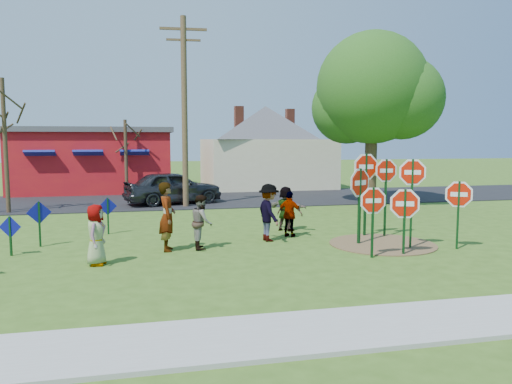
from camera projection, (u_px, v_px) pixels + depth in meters
ground at (231, 245)px, 15.12m from camera, size 120.00×120.00×0.00m
sidewalk at (306, 332)px, 8.13m from camera, size 22.00×1.80×0.08m
road at (194, 200)px, 26.28m from camera, size 120.00×7.50×0.04m
dirt_patch at (382, 244)px, 15.14m from camera, size 3.20×3.20×0.03m
red_building at (95, 159)px, 31.17m from camera, size 9.40×7.69×3.90m
cream_house at (265, 143)px, 33.48m from camera, size 9.40×9.40×6.50m
stop_sign_a at (373, 207)px, 13.30m from camera, size 0.98×0.07×2.04m
stop_sign_b at (366, 174)px, 16.25m from camera, size 1.17×0.09×2.88m
stop_sign_c at (412, 183)px, 14.39m from camera, size 0.99×0.39×2.76m
stop_sign_d at (386, 178)px, 16.16m from camera, size 1.03×0.07×2.69m
stop_sign_e at (405, 208)px, 13.66m from camera, size 1.07×0.36×1.98m
stop_sign_f at (459, 199)px, 14.37m from camera, size 0.92×0.52×2.12m
stop_sign_g at (360, 189)px, 15.00m from camera, size 1.07×0.57×2.48m
blue_diamond_b at (10, 231)px, 13.61m from camera, size 0.60×0.16×1.11m
blue_diamond_c at (39, 218)px, 14.75m from camera, size 0.68×0.21×1.37m
blue_diamond_d at (108, 211)px, 16.73m from camera, size 0.60×0.15×1.25m
person_a at (96, 235)px, 12.59m from camera, size 0.63×0.84×1.55m
person_b at (167, 217)px, 14.19m from camera, size 0.52×0.75×1.97m
person_c at (202, 222)px, 14.50m from camera, size 0.63×0.80×1.59m
person_d at (269, 213)px, 15.59m from camera, size 0.83×1.25×1.80m
person_e at (290, 214)px, 16.26m from camera, size 0.91×0.83×1.50m
person_f at (286, 208)px, 17.37m from camera, size 1.39×1.31×1.56m
suv at (173, 187)px, 24.46m from camera, size 5.05×3.09×1.61m
utility_pole at (184, 108)px, 23.10m from camera, size 2.15×0.27×8.78m
leafy_tree at (375, 94)px, 23.75m from camera, size 5.83×5.32×8.29m
bare_tree_west at (4, 126)px, 21.17m from camera, size 1.80×1.80×5.77m
bare_tree_east at (126, 147)px, 27.61m from camera, size 1.80×1.80×4.27m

